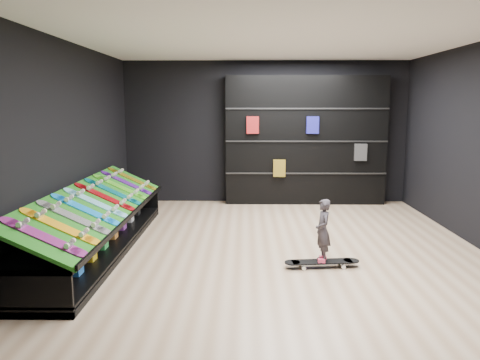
{
  "coord_description": "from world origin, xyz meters",
  "views": [
    {
      "loc": [
        -0.42,
        -6.53,
        2.09
      ],
      "look_at": [
        -0.5,
        0.2,
        1.0
      ],
      "focal_mm": 35.0,
      "sensor_mm": 36.0,
      "label": 1
    }
  ],
  "objects_px": {
    "back_shelving": "(305,141)",
    "child": "(323,243)",
    "display_rack": "(98,233)",
    "floor_skateboard": "(322,264)"
  },
  "relations": [
    {
      "from": "back_shelving",
      "to": "child",
      "type": "bearing_deg",
      "value": -93.76
    },
    {
      "from": "display_rack",
      "to": "back_shelving",
      "type": "bearing_deg",
      "value": 44.41
    },
    {
      "from": "display_rack",
      "to": "floor_skateboard",
      "type": "height_order",
      "value": "display_rack"
    },
    {
      "from": "display_rack",
      "to": "child",
      "type": "xyz_separation_m",
      "value": [
        3.12,
        -0.71,
        0.08
      ]
    },
    {
      "from": "display_rack",
      "to": "floor_skateboard",
      "type": "bearing_deg",
      "value": -12.87
    },
    {
      "from": "back_shelving",
      "to": "child",
      "type": "height_order",
      "value": "back_shelving"
    },
    {
      "from": "back_shelving",
      "to": "child",
      "type": "relative_size",
      "value": 6.84
    },
    {
      "from": "back_shelving",
      "to": "floor_skateboard",
      "type": "xyz_separation_m",
      "value": [
        -0.26,
        -4.03,
        -1.29
      ]
    },
    {
      "from": "display_rack",
      "to": "child",
      "type": "relative_size",
      "value": 9.21
    },
    {
      "from": "display_rack",
      "to": "back_shelving",
      "type": "height_order",
      "value": "back_shelving"
    }
  ]
}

